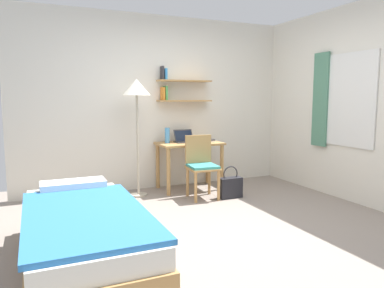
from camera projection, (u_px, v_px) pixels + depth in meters
The scene contains 11 objects.
ground_plane at pixel (226, 227), 3.90m from camera, with size 5.28×5.28×0.00m, color gray.
wall_back at pixel (163, 103), 5.57m from camera, with size 4.40×0.27×2.60m.
wall_right at pixel (368, 104), 4.57m from camera, with size 0.10×4.40×2.60m.
bed at pixel (84, 235), 3.02m from camera, with size 0.92×2.00×0.54m.
desk at pixel (189, 152), 5.49m from camera, with size 0.95×0.58×0.71m.
desk_chair at pixel (201, 164), 5.03m from camera, with size 0.43×0.45×0.86m.
standing_lamp at pixel (137, 94), 4.98m from camera, with size 0.38×0.38×1.63m.
laptop at pixel (184, 139), 5.52m from camera, with size 0.30×0.21×0.19m.
water_bottle at pixel (167, 135), 5.40m from camera, with size 0.07×0.07×0.23m, color #4C99DB.
book_stack at pixel (207, 140), 5.59m from camera, with size 0.20×0.25×0.04m.
handbag at pixel (230, 187), 5.04m from camera, with size 0.33×0.13×0.45m.
Camera 1 is at (-1.85, -3.29, 1.37)m, focal length 34.05 mm.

